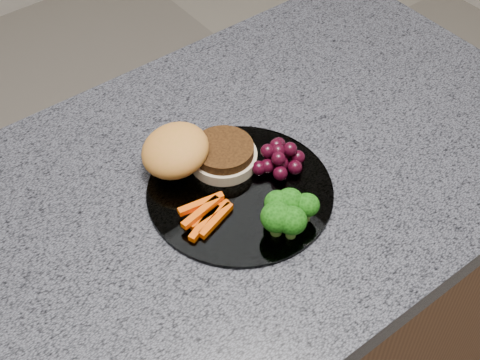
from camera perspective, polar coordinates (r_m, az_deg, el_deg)
name	(u,v)px	position (r m, az deg, el deg)	size (l,w,h in m)	color
countertop	(189,213)	(0.94, -4.34, -2.83)	(1.20, 0.60, 0.04)	#53545F
plate	(240,191)	(0.93, 0.00, -0.96)	(0.26, 0.26, 0.01)	white
burger	(193,154)	(0.95, -4.07, 2.21)	(0.18, 0.15, 0.05)	#C9B18E
carrot_sticks	(206,214)	(0.89, -2.95, -2.93)	(0.08, 0.05, 0.02)	#E84D03
broccoli	(287,211)	(0.87, 4.02, -2.69)	(0.08, 0.07, 0.05)	#537E2D
grape_bunch	(279,157)	(0.95, 3.34, 1.93)	(0.08, 0.07, 0.04)	black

